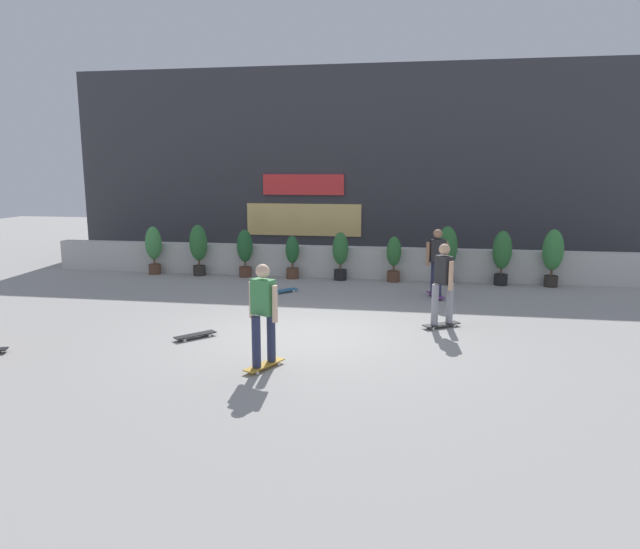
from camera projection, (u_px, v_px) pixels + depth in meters
The scene contains 17 objects.
ground_plane at pixel (307, 334), 11.07m from camera, with size 48.00×48.00×0.00m, color #9E9B96.
planter_wall at pixel (346, 262), 16.81m from camera, with size 18.00×0.40×0.90m, color beige.
building_backdrop at pixel (360, 165), 20.17m from camera, with size 20.00×2.08×6.50m.
potted_plant_0 at pixel (154, 247), 17.25m from camera, with size 0.48×0.48×1.44m.
potted_plant_1 at pixel (198, 246), 17.01m from camera, with size 0.52×0.52×1.51m.
potted_plant_2 at pixel (245, 250), 16.79m from camera, with size 0.46×0.46×1.39m.
potted_plant_3 at pixel (292, 255), 16.58m from camera, with size 0.39×0.39×1.24m.
potted_plant_4 at pixel (340, 253), 16.33m from camera, with size 0.45×0.45×1.37m.
potted_plant_5 at pixel (394, 257), 16.09m from camera, with size 0.41×0.41×1.28m.
potted_plant_6 at pixel (447, 250), 15.81m from camera, with size 0.56×0.56×1.59m.
potted_plant_7 at pixel (502, 254), 15.59m from camera, with size 0.51×0.51×1.49m.
potted_plant_8 at pixel (553, 253), 15.36m from camera, with size 0.54×0.54×1.56m.
skater_by_wall_left at pixel (443, 281), 11.39m from camera, with size 0.77×0.62×1.70m.
skater_by_wall_right at pixel (437, 260), 14.06m from camera, with size 0.53×0.82×1.70m.
skater_far_left at pixel (263, 311), 9.01m from camera, with size 0.53×0.81×1.70m.
skateboard_near_camera at pixel (195, 335), 10.81m from camera, with size 0.68×0.73×0.08m.
skateboard_aside at pixel (284, 290), 14.75m from camera, with size 0.68×0.73×0.08m.
Camera 1 is at (2.03, -10.49, 3.15)m, focal length 32.30 mm.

